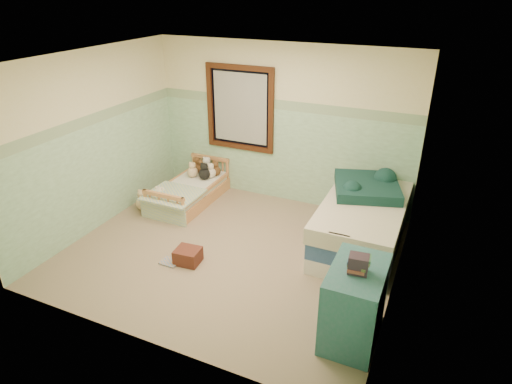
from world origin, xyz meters
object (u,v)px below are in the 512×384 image
at_px(plush_floor_tan, 143,203).
at_px(floor_book, 170,262).
at_px(toddler_bed_frame, 190,196).
at_px(plush_floor_cream, 161,201).
at_px(red_pillow, 188,256).
at_px(dresser, 354,304).
at_px(twin_bed_frame, 361,237).

bearing_deg(plush_floor_tan, floor_book, -41.22).
height_order(toddler_bed_frame, plush_floor_cream, plush_floor_cream).
xyz_separation_m(plush_floor_cream, red_pillow, (1.19, -1.10, -0.03)).
xyz_separation_m(plush_floor_tan, dresser, (3.64, -1.38, 0.30)).
bearing_deg(plush_floor_cream, toddler_bed_frame, 54.57).
bearing_deg(toddler_bed_frame, plush_floor_cream, -125.43).
bearing_deg(plush_floor_tan, plush_floor_cream, 31.50).
distance_m(plush_floor_cream, twin_bed_frame, 3.13).
bearing_deg(red_pillow, toddler_bed_frame, 121.13).
height_order(plush_floor_cream, dresser, dresser).
distance_m(plush_floor_tan, dresser, 3.91).
height_order(red_pillow, floor_book, red_pillow).
bearing_deg(toddler_bed_frame, floor_book, -66.65).
height_order(plush_floor_tan, dresser, dresser).
distance_m(twin_bed_frame, red_pillow, 2.36).
xyz_separation_m(toddler_bed_frame, floor_book, (0.70, -1.61, -0.08)).
height_order(plush_floor_tan, twin_bed_frame, plush_floor_tan).
distance_m(toddler_bed_frame, plush_floor_cream, 0.49).
bearing_deg(floor_book, red_pillow, 29.10).
bearing_deg(dresser, toddler_bed_frame, 148.32).
relative_size(toddler_bed_frame, floor_book, 6.18).
relative_size(toddler_bed_frame, dresser, 1.78).
xyz_separation_m(twin_bed_frame, dresser, (0.28, -1.79, 0.30)).
height_order(toddler_bed_frame, plush_floor_tan, plush_floor_tan).
bearing_deg(twin_bed_frame, plush_floor_cream, -175.24).
bearing_deg(plush_floor_tan, dresser, -20.76).
distance_m(plush_floor_cream, dresser, 3.74).
bearing_deg(toddler_bed_frame, red_pillow, -58.87).
height_order(twin_bed_frame, red_pillow, twin_bed_frame).
xyz_separation_m(plush_floor_cream, plush_floor_tan, (-0.24, -0.14, -0.01)).
bearing_deg(twin_bed_frame, floor_book, -145.53).
height_order(plush_floor_cream, red_pillow, plush_floor_cream).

